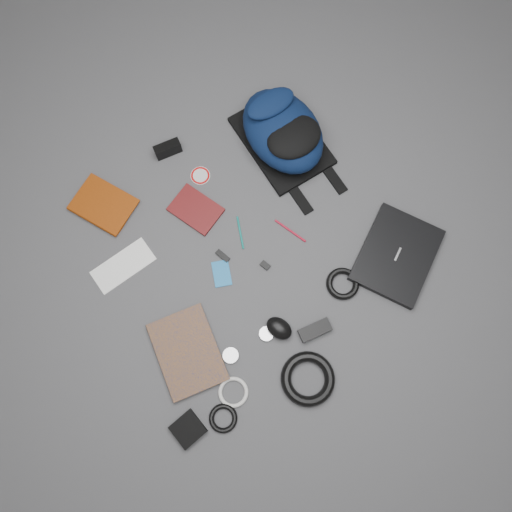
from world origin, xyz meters
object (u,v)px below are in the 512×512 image
textbook_red (91,223)px  pouch (188,429)px  backpack (283,131)px  compact_camera (168,149)px  comic_book (159,364)px  power_brick (315,330)px  dvd_case (196,210)px  mouse (279,328)px  laptop (397,255)px

textbook_red → pouch: size_ratio=2.34×
textbook_red → backpack: bearing=-34.7°
compact_camera → pouch: bearing=-107.9°
comic_book → textbook_red: bearing=96.0°
backpack → compact_camera: size_ratio=4.07×
textbook_red → power_brick: power_brick is taller
compact_camera → power_brick: compact_camera is taller
comic_book → dvd_case: (0.40, 0.41, -0.00)m
power_brick → comic_book: bearing=167.9°
comic_book → mouse: mouse is taller
mouse → laptop: bearing=-22.5°
backpack → laptop: (0.09, -0.60, -0.07)m
backpack → pouch: bearing=-139.0°
pouch → mouse: bearing=13.9°
laptop → comic_book: bearing=141.3°
textbook_red → mouse: (0.36, -0.70, 0.01)m
comic_book → power_brick: power_brick is taller
backpack → laptop: backpack is taller
laptop → pouch: (-0.93, -0.09, -0.00)m
dvd_case → power_brick: bearing=-101.0°
comic_book → mouse: size_ratio=2.94×
compact_camera → power_brick: 0.87m
comic_book → dvd_case: bearing=56.6°
textbook_red → compact_camera: (0.38, 0.09, 0.02)m
textbook_red → power_brick: size_ratio=1.95×
dvd_case → power_brick: power_brick is taller
backpack → laptop: size_ratio=1.29×
pouch → comic_book: bearing=82.9°
textbook_red → comic_book: size_ratio=0.78×
backpack → power_brick: bearing=-113.7°
power_brick → mouse: bearing=153.4°
pouch → laptop: bearing=5.6°
textbook_red → compact_camera: size_ratio=2.17×
compact_camera → comic_book: bearing=-113.8°
compact_camera → pouch: size_ratio=1.08×
textbook_red → dvd_case: size_ratio=1.23×
mouse → dvd_case: bearing=70.4°
mouse → pouch: 0.45m
backpack → textbook_red: bearing=173.5°
comic_book → mouse: bearing=-6.4°
comic_book → mouse: 0.43m
comic_book → pouch: bearing=-86.2°
comic_book → compact_camera: bearing=67.7°
textbook_red → dvd_case: (0.35, -0.17, -0.00)m
compact_camera → mouse: (-0.03, -0.79, -0.00)m
dvd_case → pouch: size_ratio=1.91×
comic_book → dvd_case: 0.57m
backpack → pouch: (-0.85, -0.70, -0.07)m
laptop → comic_book: laptop is taller
laptop → pouch: laptop is taller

